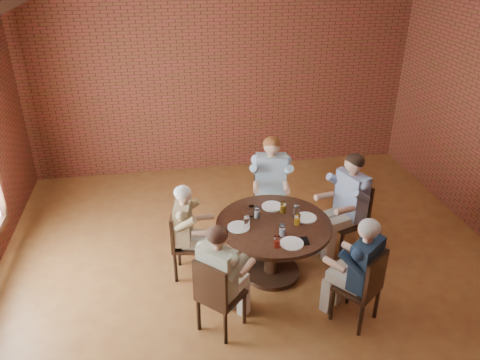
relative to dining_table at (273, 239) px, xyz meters
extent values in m
plane|color=brown|center=(-0.17, -0.32, -0.53)|extent=(7.00, 7.00, 0.00)
plane|color=maroon|center=(-0.17, 3.18, 1.17)|extent=(7.00, 0.00, 7.00)
cylinder|color=#311B10|center=(0.00, 0.00, -0.50)|extent=(0.68, 0.68, 0.06)
cylinder|color=#311B10|center=(0.00, 0.00, -0.18)|extent=(0.20, 0.20, 0.64)
cylinder|color=#361D13|center=(0.00, 0.00, 0.20)|extent=(1.37, 1.37, 0.05)
cube|color=#311B10|center=(1.06, 0.37, -0.10)|extent=(0.57, 0.57, 0.04)
cube|color=#311B10|center=(1.25, 0.43, 0.18)|extent=(0.19, 0.44, 0.51)
cylinder|color=#311B10|center=(0.81, 0.49, -0.32)|extent=(0.04, 0.04, 0.41)
cylinder|color=#311B10|center=(0.94, 0.12, -0.32)|extent=(0.04, 0.04, 0.41)
cylinder|color=#311B10|center=(1.18, 0.61, -0.32)|extent=(0.04, 0.04, 0.41)
cylinder|color=#311B10|center=(1.30, 0.25, -0.32)|extent=(0.04, 0.04, 0.41)
cube|color=#311B10|center=(0.21, 1.04, -0.10)|extent=(0.53, 0.53, 0.04)
cube|color=#311B10|center=(0.25, 1.24, 0.18)|extent=(0.45, 0.13, 0.51)
cylinder|color=#311B10|center=(-0.02, 0.89, -0.32)|extent=(0.04, 0.04, 0.41)
cylinder|color=#311B10|center=(0.36, 0.81, -0.32)|extent=(0.04, 0.04, 0.41)
cylinder|color=#311B10|center=(0.06, 1.27, -0.32)|extent=(0.04, 0.04, 0.41)
cylinder|color=#311B10|center=(0.44, 1.19, -0.32)|extent=(0.04, 0.04, 0.41)
cube|color=#311B10|center=(-1.00, 0.19, -0.10)|extent=(0.44, 0.44, 0.04)
cube|color=#311B10|center=(-1.16, 0.22, 0.14)|extent=(0.11, 0.38, 0.43)
cylinder|color=#311B10|center=(-0.87, 0.00, -0.32)|extent=(0.04, 0.04, 0.41)
cylinder|color=#311B10|center=(-0.81, 0.32, -0.32)|extent=(0.04, 0.04, 0.41)
cylinder|color=#311B10|center=(-1.18, 0.06, -0.32)|extent=(0.04, 0.04, 0.41)
cylinder|color=#311B10|center=(-1.12, 0.37, -0.32)|extent=(0.04, 0.04, 0.41)
cube|color=#311B10|center=(-0.74, -0.77, -0.10)|extent=(0.58, 0.58, 0.04)
cube|color=#311B10|center=(-0.86, -0.90, 0.15)|extent=(0.32, 0.31, 0.47)
cylinder|color=#311B10|center=(-0.49, -0.76, -0.32)|extent=(0.04, 0.04, 0.41)
cylinder|color=#311B10|center=(-0.74, -0.52, -0.32)|extent=(0.04, 0.04, 0.41)
cylinder|color=#311B10|center=(-0.73, -1.01, -0.32)|extent=(0.04, 0.04, 0.41)
cylinder|color=#311B10|center=(-0.98, -0.77, -0.32)|extent=(0.04, 0.04, 0.41)
cube|color=#311B10|center=(0.70, -0.90, -0.10)|extent=(0.57, 0.57, 0.04)
cube|color=#311B10|center=(0.82, -1.04, 0.15)|extent=(0.34, 0.28, 0.46)
cylinder|color=#311B10|center=(0.73, -0.66, -0.32)|extent=(0.04, 0.04, 0.41)
cylinder|color=#311B10|center=(0.46, -0.87, -0.32)|extent=(0.04, 0.04, 0.41)
cylinder|color=#311B10|center=(0.95, -0.93, -0.32)|extent=(0.04, 0.04, 0.41)
cylinder|color=#311B10|center=(0.67, -1.14, -0.32)|extent=(0.04, 0.04, 0.41)
cylinder|color=white|center=(0.40, 0.04, 0.23)|extent=(0.26, 0.26, 0.01)
cylinder|color=white|center=(0.07, 0.37, 0.23)|extent=(0.26, 0.26, 0.01)
cylinder|color=white|center=(-0.42, -0.02, 0.23)|extent=(0.26, 0.26, 0.01)
cylinder|color=white|center=(0.10, -0.44, 0.23)|extent=(0.26, 0.26, 0.01)
cylinder|color=white|center=(0.31, 0.11, 0.29)|extent=(0.07, 0.07, 0.14)
cylinder|color=white|center=(0.17, 0.22, 0.29)|extent=(0.07, 0.07, 0.14)
cylinder|color=white|center=(-0.23, 0.20, 0.29)|extent=(0.07, 0.07, 0.14)
cylinder|color=white|center=(-0.17, 0.16, 0.29)|extent=(0.07, 0.07, 0.14)
cylinder|color=white|center=(-0.33, -0.03, 0.29)|extent=(0.07, 0.07, 0.14)
cylinder|color=white|center=(-0.08, -0.47, 0.29)|extent=(0.07, 0.07, 0.14)
cylinder|color=white|center=(0.03, -0.26, 0.29)|extent=(0.07, 0.07, 0.14)
cylinder|color=white|center=(0.26, -0.08, 0.29)|extent=(0.07, 0.07, 0.14)
cube|color=black|center=(0.26, -0.42, 0.23)|extent=(0.09, 0.16, 0.01)
camera|label=1|loc=(-1.19, -4.51, 3.22)|focal=35.00mm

